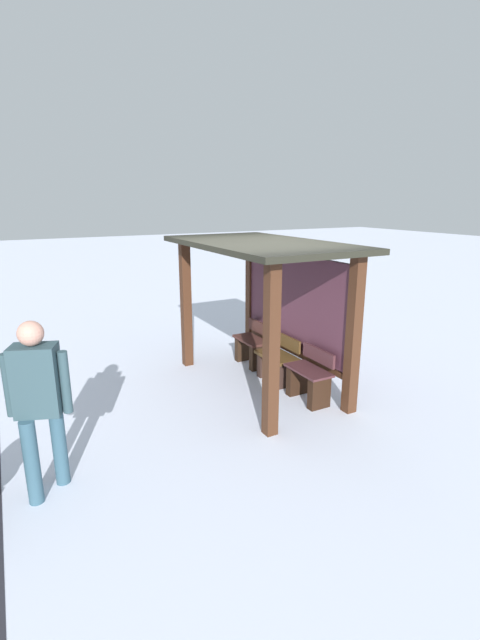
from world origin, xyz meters
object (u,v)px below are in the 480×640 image
bus_shelter (271,280)px  person_walking (39,396)px  bench_right_inside (309,380)px  bench_center_inside (278,363)px  bench_left_inside (252,347)px

bus_shelter → person_walking: size_ratio=1.83×
bus_shelter → bench_right_inside: size_ratio=4.23×
bus_shelter → bench_center_inside: 1.36m
bench_left_inside → bench_center_inside: (0.82, 0.00, -0.02)m
bench_left_inside → bench_right_inside: size_ratio=0.99×
bus_shelter → bench_center_inside: bearing=90.0°
bus_shelter → bench_left_inside: bus_shelter is taller
bench_right_inside → person_walking: person_walking is taller
bench_left_inside → bus_shelter: bearing=-10.2°
bench_left_inside → person_walking: (2.12, -3.53, 0.72)m
bench_right_inside → person_walking: 3.63m
bus_shelter → bench_right_inside: bus_shelter is taller
person_walking → bench_left_inside: bearing=121.0°
bus_shelter → bench_left_inside: bearing=169.8°
bench_left_inside → bench_center_inside: size_ratio=1.05×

